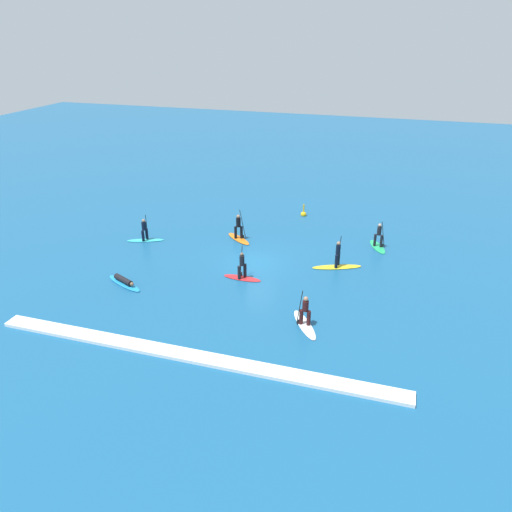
% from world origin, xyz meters
% --- Properties ---
extents(ground_plane, '(120.00, 120.00, 0.00)m').
position_xyz_m(ground_plane, '(0.00, 0.00, 0.00)').
color(ground_plane, '#195684').
rests_on(ground_plane, ground).
extents(surfer_on_red_board, '(2.47, 0.87, 2.07)m').
position_xyz_m(surfer_on_red_board, '(-0.16, -2.41, 0.51)').
color(surfer_on_red_board, red).
rests_on(surfer_on_red_board, ground_plane).
extents(surfer_on_green_board, '(1.67, 2.54, 2.04)m').
position_xyz_m(surfer_on_green_board, '(7.56, 5.01, 0.48)').
color(surfer_on_green_board, '#23B266').
rests_on(surfer_on_green_board, ground_plane).
extents(surfer_on_teal_board, '(2.71, 1.51, 2.00)m').
position_xyz_m(surfer_on_teal_board, '(-8.89, 1.15, 0.51)').
color(surfer_on_teal_board, '#33C6CC').
rests_on(surfer_on_teal_board, ground_plane).
extents(surfer_on_orange_board, '(2.49, 2.23, 2.37)m').
position_xyz_m(surfer_on_orange_board, '(-2.39, 3.40, 0.51)').
color(surfer_on_orange_board, orange).
rests_on(surfer_on_orange_board, ground_plane).
extents(surfer_on_blue_board, '(3.06, 1.89, 0.45)m').
position_xyz_m(surfer_on_blue_board, '(-6.85, -5.24, 0.16)').
color(surfer_on_blue_board, '#1E8CD1').
rests_on(surfer_on_blue_board, ground_plane).
extents(surfer_on_yellow_board, '(3.28, 1.84, 2.22)m').
position_xyz_m(surfer_on_yellow_board, '(5.28, 0.91, 0.44)').
color(surfer_on_yellow_board, yellow).
rests_on(surfer_on_yellow_board, ground_plane).
extents(surfer_on_white_board, '(2.09, 2.86, 2.06)m').
position_xyz_m(surfer_on_white_board, '(4.69, -6.47, 0.48)').
color(surfer_on_white_board, white).
rests_on(surfer_on_white_board, ground_plane).
extents(marker_buoy, '(0.47, 0.47, 1.11)m').
position_xyz_m(marker_buoy, '(1.13, 9.72, 0.16)').
color(marker_buoy, yellow).
rests_on(marker_buoy, ground_plane).
extents(wave_crest, '(20.82, 0.90, 0.18)m').
position_xyz_m(wave_crest, '(0.00, -10.82, 0.09)').
color(wave_crest, white).
rests_on(wave_crest, ground_plane).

